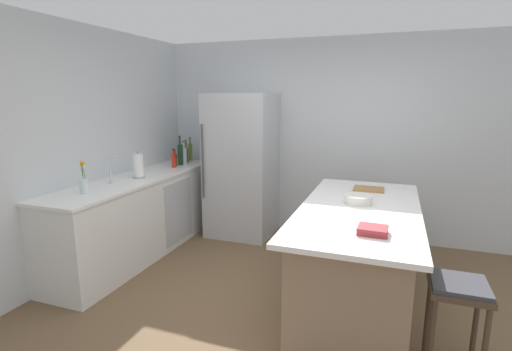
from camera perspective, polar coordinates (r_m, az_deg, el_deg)
ground_plane at (r=3.46m, az=5.78°, el=-20.83°), size 7.20×7.20×0.00m
wall_rear at (r=5.16m, az=12.28°, el=5.29°), size 6.00×0.10×2.60m
wall_left at (r=4.26m, az=-27.70°, el=2.88°), size 0.10×6.00×2.60m
counter_run_left at (r=4.77m, az=-16.74°, el=-5.65°), size 0.65×2.64×0.94m
kitchen_island at (r=3.61m, az=14.87°, el=-11.47°), size 1.00×2.16×0.91m
refrigerator at (r=5.11m, az=-2.14°, el=1.52°), size 0.84×0.78×1.90m
bar_stool at (r=2.92m, az=27.94°, el=-16.15°), size 0.36×0.36×0.69m
sink_faucet at (r=4.36m, az=-20.84°, el=0.91°), size 0.15×0.05×0.30m
flower_vase at (r=4.02m, az=-24.33°, el=-1.04°), size 0.09×0.09×0.32m
paper_towel_roll at (r=4.57m, az=-17.18°, el=1.33°), size 0.14×0.14×0.31m
olive_oil_bottle at (r=5.63m, az=-9.79°, el=3.56°), size 0.06×0.06×0.34m
gin_bottle at (r=5.56m, az=-10.41°, el=3.37°), size 0.08×0.08×0.31m
whiskey_bottle at (r=5.46m, az=-10.51°, el=3.10°), size 0.08×0.08×0.28m
soda_bottle at (r=5.34m, az=-10.70°, el=2.98°), size 0.07×0.07×0.32m
wine_bottle at (r=5.28m, az=-11.27°, el=3.18°), size 0.07×0.07×0.40m
syrup_bottle at (r=5.21m, az=-12.05°, el=2.35°), size 0.06×0.06×0.23m
hot_sauce_bottle at (r=5.12m, az=-12.22°, el=2.27°), size 0.05×0.05×0.25m
cookbook_stack at (r=2.83m, az=17.05°, el=-7.84°), size 0.21×0.18×0.05m
mixing_bowl at (r=3.57m, az=15.05°, el=-3.45°), size 0.25×0.25×0.08m
cutting_board at (r=4.12m, az=16.50°, el=-1.95°), size 0.31×0.24×0.02m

